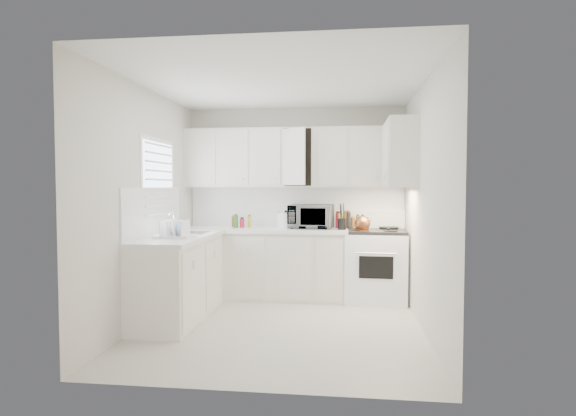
# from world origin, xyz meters

# --- Properties ---
(floor) EXTENTS (3.20, 3.20, 0.00)m
(floor) POSITION_xyz_m (0.00, 0.00, 0.00)
(floor) COLOR beige
(floor) RESTS_ON ground
(ceiling) EXTENTS (3.20, 3.20, 0.00)m
(ceiling) POSITION_xyz_m (0.00, 0.00, 2.60)
(ceiling) COLOR white
(ceiling) RESTS_ON ground
(wall_back) EXTENTS (3.00, 0.00, 3.00)m
(wall_back) POSITION_xyz_m (0.00, 1.60, 1.30)
(wall_back) COLOR beige
(wall_back) RESTS_ON ground
(wall_front) EXTENTS (3.00, 0.00, 3.00)m
(wall_front) POSITION_xyz_m (0.00, -1.60, 1.30)
(wall_front) COLOR beige
(wall_front) RESTS_ON ground
(wall_left) EXTENTS (0.00, 3.20, 3.20)m
(wall_left) POSITION_xyz_m (-1.50, 0.00, 1.30)
(wall_left) COLOR beige
(wall_left) RESTS_ON ground
(wall_right) EXTENTS (0.00, 3.20, 3.20)m
(wall_right) POSITION_xyz_m (1.50, 0.00, 1.30)
(wall_right) COLOR beige
(wall_right) RESTS_ON ground
(window_blinds) EXTENTS (0.06, 0.96, 1.06)m
(window_blinds) POSITION_xyz_m (-1.48, 0.35, 1.55)
(window_blinds) COLOR white
(window_blinds) RESTS_ON wall_left
(lower_cabinets_back) EXTENTS (2.22, 0.60, 0.90)m
(lower_cabinets_back) POSITION_xyz_m (-0.39, 1.30, 0.45)
(lower_cabinets_back) COLOR beige
(lower_cabinets_back) RESTS_ON floor
(lower_cabinets_left) EXTENTS (0.60, 1.60, 0.90)m
(lower_cabinets_left) POSITION_xyz_m (-1.20, 0.20, 0.45)
(lower_cabinets_left) COLOR beige
(lower_cabinets_left) RESTS_ON floor
(countertop_back) EXTENTS (2.24, 0.64, 0.05)m
(countertop_back) POSITION_xyz_m (-0.39, 1.29, 0.93)
(countertop_back) COLOR silver
(countertop_back) RESTS_ON lower_cabinets_back
(countertop_left) EXTENTS (0.64, 1.62, 0.05)m
(countertop_left) POSITION_xyz_m (-1.19, 0.20, 0.93)
(countertop_left) COLOR silver
(countertop_left) RESTS_ON lower_cabinets_left
(backsplash_back) EXTENTS (2.98, 0.02, 0.55)m
(backsplash_back) POSITION_xyz_m (0.00, 1.59, 1.23)
(backsplash_back) COLOR silver
(backsplash_back) RESTS_ON wall_back
(backsplash_left) EXTENTS (0.02, 1.60, 0.55)m
(backsplash_left) POSITION_xyz_m (-1.49, 0.20, 1.23)
(backsplash_left) COLOR silver
(backsplash_left) RESTS_ON wall_left
(upper_cabinets_back) EXTENTS (3.00, 0.33, 0.80)m
(upper_cabinets_back) POSITION_xyz_m (0.00, 1.44, 1.50)
(upper_cabinets_back) COLOR beige
(upper_cabinets_back) RESTS_ON wall_back
(upper_cabinets_right) EXTENTS (0.33, 0.90, 0.80)m
(upper_cabinets_right) POSITION_xyz_m (1.33, 0.82, 1.50)
(upper_cabinets_right) COLOR beige
(upper_cabinets_right) RESTS_ON wall_right
(sink) EXTENTS (0.42, 0.38, 0.30)m
(sink) POSITION_xyz_m (-1.19, 0.55, 1.07)
(sink) COLOR gray
(sink) RESTS_ON countertop_left
(stove) EXTENTS (0.81, 0.68, 1.20)m
(stove) POSITION_xyz_m (1.09, 1.28, 0.60)
(stove) COLOR white
(stove) RESTS_ON floor
(tea_kettle) EXTENTS (0.28, 0.25, 0.23)m
(tea_kettle) POSITION_xyz_m (0.91, 1.12, 1.05)
(tea_kettle) COLOR #984C29
(tea_kettle) RESTS_ON stove
(frying_pan) EXTENTS (0.30, 0.46, 0.04)m
(frying_pan) POSITION_xyz_m (1.27, 1.44, 0.96)
(frying_pan) COLOR black
(frying_pan) RESTS_ON stove
(microwave) EXTENTS (0.61, 0.38, 0.39)m
(microwave) POSITION_xyz_m (0.23, 1.33, 1.14)
(microwave) COLOR gray
(microwave) RESTS_ON countertop_back
(rice_cooker) EXTENTS (0.24, 0.24, 0.24)m
(rice_cooker) POSITION_xyz_m (-0.11, 1.34, 1.07)
(rice_cooker) COLOR white
(rice_cooker) RESTS_ON countertop_back
(paper_towel) EXTENTS (0.12, 0.12, 0.27)m
(paper_towel) POSITION_xyz_m (-0.08, 1.46, 1.08)
(paper_towel) COLOR white
(paper_towel) RESTS_ON countertop_back
(utensil_crock) EXTENTS (0.15, 0.15, 0.35)m
(utensil_crock) POSITION_xyz_m (0.65, 1.17, 1.13)
(utensil_crock) COLOR black
(utensil_crock) RESTS_ON countertop_back
(dish_rack) EXTENTS (0.40, 0.30, 0.22)m
(dish_rack) POSITION_xyz_m (-1.18, 0.00, 1.06)
(dish_rack) COLOR white
(dish_rack) RESTS_ON countertop_left
(spice_left_0) EXTENTS (0.06, 0.06, 0.13)m
(spice_left_0) POSITION_xyz_m (-0.85, 1.42, 1.02)
(spice_left_0) COLOR brown
(spice_left_0) RESTS_ON countertop_back
(spice_left_1) EXTENTS (0.06, 0.06, 0.13)m
(spice_left_1) POSITION_xyz_m (-0.78, 1.33, 1.02)
(spice_left_1) COLOR #2A6622
(spice_left_1) RESTS_ON countertop_back
(spice_left_2) EXTENTS (0.06, 0.06, 0.13)m
(spice_left_2) POSITION_xyz_m (-0.70, 1.42, 1.02)
(spice_left_2) COLOR red
(spice_left_2) RESTS_ON countertop_back
(spice_left_3) EXTENTS (0.06, 0.06, 0.13)m
(spice_left_3) POSITION_xyz_m (-0.62, 1.33, 1.02)
(spice_left_3) COLOR gold
(spice_left_3) RESTS_ON countertop_back
(sauce_right_0) EXTENTS (0.06, 0.06, 0.19)m
(sauce_right_0) POSITION_xyz_m (0.58, 1.46, 1.05)
(sauce_right_0) COLOR red
(sauce_right_0) RESTS_ON countertop_back
(sauce_right_1) EXTENTS (0.06, 0.06, 0.19)m
(sauce_right_1) POSITION_xyz_m (0.64, 1.40, 1.05)
(sauce_right_1) COLOR gold
(sauce_right_1) RESTS_ON countertop_back
(sauce_right_2) EXTENTS (0.06, 0.06, 0.19)m
(sauce_right_2) POSITION_xyz_m (0.69, 1.46, 1.05)
(sauce_right_2) COLOR brown
(sauce_right_2) RESTS_ON countertop_back
(sauce_right_3) EXTENTS (0.06, 0.06, 0.19)m
(sauce_right_3) POSITION_xyz_m (0.74, 1.40, 1.05)
(sauce_right_3) COLOR black
(sauce_right_3) RESTS_ON countertop_back
(sauce_right_4) EXTENTS (0.06, 0.06, 0.19)m
(sauce_right_4) POSITION_xyz_m (0.80, 1.46, 1.05)
(sauce_right_4) COLOR brown
(sauce_right_4) RESTS_ON countertop_back
(sauce_right_5) EXTENTS (0.06, 0.06, 0.19)m
(sauce_right_5) POSITION_xyz_m (0.85, 1.40, 1.05)
(sauce_right_5) COLOR #2A6622
(sauce_right_5) RESTS_ON countertop_back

